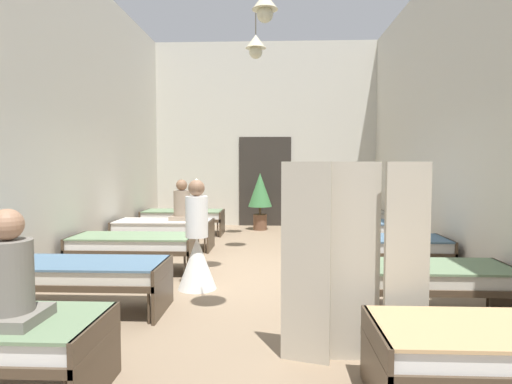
{
  "coord_description": "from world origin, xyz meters",
  "views": [
    {
      "loc": [
        0.29,
        -6.68,
        1.68
      ],
      "look_at": [
        0.0,
        -0.24,
        1.27
      ],
      "focal_mm": 30.97,
      "sensor_mm": 36.0,
      "label": 1
    }
  ],
  "objects": [
    {
      "name": "patient_seated_secondary",
      "position": [
        -1.56,
        1.9,
        0.87
      ],
      "size": [
        0.44,
        0.44,
        0.8
      ],
      "color": "gray",
      "rests_on": "bed_left_row_3"
    },
    {
      "name": "bed_right_row_3",
      "position": [
        1.91,
        1.83,
        0.44
      ],
      "size": [
        1.9,
        0.84,
        0.57
      ],
      "color": "#473828",
      "rests_on": "ground"
    },
    {
      "name": "privacy_screen",
      "position": [
        0.96,
        -2.99,
        0.85
      ],
      "size": [
        1.25,
        0.16,
        1.7
      ],
      "rotation": [
        0.0,
        0.0,
        0.01
      ],
      "color": "#BCB29E",
      "rests_on": "ground"
    },
    {
      "name": "room_shell",
      "position": [
        -0.0,
        1.25,
        2.48
      ],
      "size": [
        6.32,
        10.76,
        4.94
      ],
      "color": "beige",
      "rests_on": "ground"
    },
    {
      "name": "patient_seated_primary",
      "position": [
        -1.56,
        -3.74,
        0.87
      ],
      "size": [
        0.44,
        0.44,
        0.8
      ],
      "color": "slate",
      "rests_on": "bed_left_row_0"
    },
    {
      "name": "bed_left_row_1",
      "position": [
        -1.91,
        -1.83,
        0.44
      ],
      "size": [
        1.9,
        0.84,
        0.57
      ],
      "color": "#473828",
      "rests_on": "ground"
    },
    {
      "name": "ground_plane",
      "position": [
        0.0,
        0.0,
        -0.05
      ],
      "size": [
        6.52,
        11.16,
        0.1
      ],
      "primitive_type": "cube",
      "color": "#8C755B"
    },
    {
      "name": "bed_right_row_1",
      "position": [
        1.91,
        -1.83,
        0.44
      ],
      "size": [
        1.9,
        0.84,
        0.57
      ],
      "color": "#473828",
      "rests_on": "ground"
    },
    {
      "name": "potted_plant",
      "position": [
        -0.11,
        4.46,
        0.91
      ],
      "size": [
        0.6,
        0.6,
        1.45
      ],
      "color": "brown",
      "rests_on": "ground"
    },
    {
      "name": "bed_left_row_2",
      "position": [
        -1.91,
        0.0,
        0.44
      ],
      "size": [
        1.9,
        0.84,
        0.57
      ],
      "color": "#473828",
      "rests_on": "ground"
    },
    {
      "name": "bed_left_row_4",
      "position": [
        -1.91,
        3.66,
        0.44
      ],
      "size": [
        1.9,
        0.84,
        0.57
      ],
      "color": "#473828",
      "rests_on": "ground"
    },
    {
      "name": "bed_right_row_2",
      "position": [
        1.91,
        0.0,
        0.44
      ],
      "size": [
        1.9,
        0.84,
        0.57
      ],
      "color": "#473828",
      "rests_on": "ground"
    },
    {
      "name": "nurse_near_aisle",
      "position": [
        -0.77,
        -0.87,
        0.53
      ],
      "size": [
        0.52,
        0.52,
        1.49
      ],
      "rotation": [
        0.0,
        0.0,
        0.48
      ],
      "color": "white",
      "rests_on": "ground"
    },
    {
      "name": "bed_left_row_3",
      "position": [
        -1.91,
        1.83,
        0.44
      ],
      "size": [
        1.9,
        0.84,
        0.57
      ],
      "color": "#473828",
      "rests_on": "ground"
    },
    {
      "name": "bed_right_row_4",
      "position": [
        1.91,
        3.66,
        0.44
      ],
      "size": [
        1.9,
        0.84,
        0.57
      ],
      "color": "#473828",
      "rests_on": "ground"
    }
  ]
}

